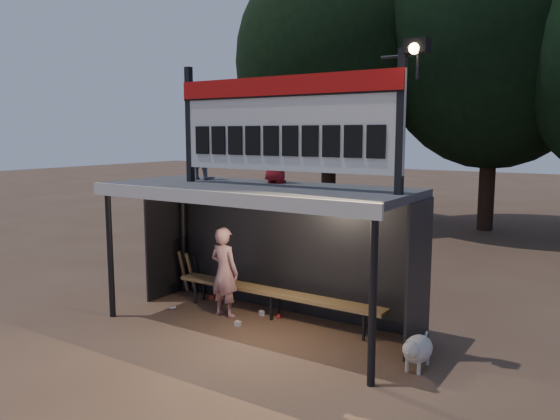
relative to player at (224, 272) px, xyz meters
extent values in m
plane|color=brown|center=(0.79, -0.18, -0.78)|extent=(80.00, 80.00, 0.00)
imported|color=silver|center=(0.00, 0.00, 0.00)|extent=(0.59, 0.41, 1.55)
imported|color=gray|center=(-0.66, 0.25, 2.07)|extent=(0.54, 0.44, 1.06)
imported|color=#AF1A22|center=(0.82, 0.36, 2.03)|extent=(0.52, 0.38, 0.97)
cube|color=#3F4042|center=(0.79, -0.18, 1.48)|extent=(5.00, 2.00, 0.12)
cube|color=silver|center=(0.79, -1.20, 1.44)|extent=(5.10, 0.06, 0.20)
cylinder|color=black|center=(-1.61, -1.08, 0.32)|extent=(0.10, 0.10, 2.20)
cylinder|color=black|center=(3.19, -1.08, 0.32)|extent=(0.10, 0.10, 2.20)
cylinder|color=black|center=(-1.61, 0.72, 0.32)|extent=(0.10, 0.10, 2.20)
cylinder|color=black|center=(3.19, 0.72, 0.32)|extent=(0.10, 0.10, 2.20)
cube|color=black|center=(0.79, 0.82, 0.32)|extent=(5.00, 0.04, 2.20)
cube|color=black|center=(-1.71, 0.32, 0.32)|extent=(0.04, 1.00, 2.20)
cube|color=black|center=(3.29, 0.32, 0.32)|extent=(0.04, 1.00, 2.20)
cylinder|color=black|center=(0.79, 0.82, 1.37)|extent=(5.00, 0.06, 0.06)
cube|color=black|center=(-0.56, -0.18, 2.49)|extent=(0.10, 0.10, 1.90)
cube|color=black|center=(3.14, -0.18, 2.49)|extent=(0.10, 0.10, 1.90)
cube|color=silver|center=(1.29, -0.18, 2.49)|extent=(3.80, 0.08, 1.40)
cube|color=red|center=(1.29, -0.23, 3.05)|extent=(3.80, 0.04, 0.28)
cube|color=black|center=(1.29, -0.23, 2.90)|extent=(3.80, 0.02, 0.03)
cube|color=black|center=(-0.24, -0.23, 2.24)|extent=(0.27, 0.03, 0.45)
cube|color=black|center=(0.10, -0.23, 2.24)|extent=(0.27, 0.03, 0.45)
cube|color=black|center=(0.44, -0.23, 2.24)|extent=(0.27, 0.03, 0.45)
cube|color=black|center=(0.78, -0.23, 2.24)|extent=(0.27, 0.03, 0.45)
cube|color=black|center=(1.12, -0.23, 2.24)|extent=(0.27, 0.03, 0.45)
cube|color=black|center=(1.46, -0.23, 2.24)|extent=(0.27, 0.03, 0.45)
cube|color=black|center=(1.80, -0.23, 2.24)|extent=(0.27, 0.03, 0.45)
cube|color=black|center=(2.14, -0.23, 2.24)|extent=(0.27, 0.03, 0.45)
cube|color=black|center=(2.48, -0.23, 2.24)|extent=(0.27, 0.03, 0.45)
cube|color=black|center=(2.82, -0.23, 2.24)|extent=(0.27, 0.03, 0.45)
cylinder|color=black|center=(3.09, -0.18, 3.34)|extent=(0.50, 0.04, 0.04)
cylinder|color=black|center=(3.34, -0.18, 3.19)|extent=(0.04, 0.04, 0.30)
cube|color=black|center=(3.34, -0.23, 3.44)|extent=(0.30, 0.22, 0.18)
sphere|color=#FFD88C|center=(3.34, -0.32, 3.40)|extent=(0.14, 0.14, 0.14)
cube|color=olive|center=(0.79, 0.37, -0.33)|extent=(4.00, 0.35, 0.06)
cylinder|color=black|center=(-0.91, 0.25, -0.55)|extent=(0.05, 0.05, 0.45)
cylinder|color=black|center=(-0.91, 0.49, -0.55)|extent=(0.05, 0.05, 0.45)
cylinder|color=black|center=(0.79, 0.25, -0.55)|extent=(0.05, 0.05, 0.45)
cylinder|color=black|center=(0.79, 0.49, -0.55)|extent=(0.05, 0.05, 0.45)
cylinder|color=black|center=(2.49, 0.25, -0.55)|extent=(0.05, 0.05, 0.45)
cylinder|color=black|center=(2.49, 0.49, -0.55)|extent=(0.05, 0.05, 0.45)
cylinder|color=black|center=(-3.21, 9.82, 1.09)|extent=(0.50, 0.50, 3.74)
ellipsoid|color=black|center=(-3.21, 9.82, 4.75)|extent=(6.46, 6.46, 7.48)
cylinder|color=#321F16|center=(1.79, 11.32, 1.31)|extent=(0.50, 0.50, 4.18)
ellipsoid|color=black|center=(1.79, 11.32, 5.40)|extent=(7.22, 7.22, 8.36)
ellipsoid|color=#EFE5CF|center=(3.51, -0.27, -0.51)|extent=(0.36, 0.58, 0.36)
sphere|color=white|center=(3.51, -0.55, -0.42)|extent=(0.22, 0.22, 0.22)
cone|color=beige|center=(3.51, -0.65, -0.44)|extent=(0.10, 0.10, 0.10)
cone|color=beige|center=(3.46, -0.57, -0.32)|extent=(0.06, 0.06, 0.07)
cone|color=beige|center=(3.56, -0.57, -0.32)|extent=(0.06, 0.06, 0.07)
cylinder|color=beige|center=(3.43, -0.45, -0.69)|extent=(0.05, 0.05, 0.18)
cylinder|color=silver|center=(3.59, -0.45, -0.69)|extent=(0.05, 0.05, 0.18)
cylinder|color=beige|center=(3.43, -0.09, -0.69)|extent=(0.05, 0.05, 0.18)
cylinder|color=beige|center=(3.59, -0.09, -0.69)|extent=(0.05, 0.05, 0.18)
cylinder|color=beige|center=(3.51, 0.03, -0.44)|extent=(0.04, 0.16, 0.14)
cylinder|color=#977446|center=(-1.56, 0.64, -0.35)|extent=(0.08, 0.27, 0.84)
cylinder|color=#A77E4E|center=(-1.36, 0.64, -0.35)|extent=(0.08, 0.30, 0.83)
cylinder|color=black|center=(-1.16, 0.64, -0.35)|extent=(0.07, 0.33, 0.83)
cube|color=red|center=(-0.79, 0.60, -0.74)|extent=(0.11, 0.09, 0.08)
cylinder|color=#ABABB0|center=(-0.99, -0.26, -0.74)|extent=(0.13, 0.13, 0.07)
cube|color=beige|center=(0.50, -0.29, -0.74)|extent=(0.11, 0.08, 0.08)
cylinder|color=red|center=(0.85, 0.41, -0.74)|extent=(0.10, 0.14, 0.07)
cube|color=silver|center=(0.52, 0.36, -0.74)|extent=(0.12, 0.11, 0.08)
camera|label=1|loc=(5.75, -7.11, 2.35)|focal=35.00mm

